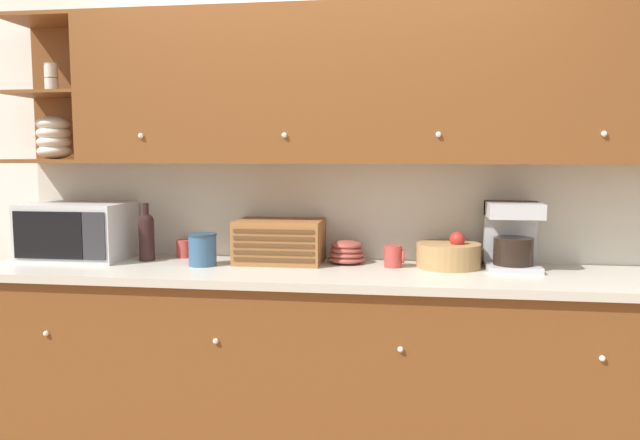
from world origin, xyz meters
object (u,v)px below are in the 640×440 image
Objects in this scene: wine_bottle at (146,234)px; mug_blue_second at (185,249)px; microwave at (77,231)px; bread_box at (280,241)px; bowl_stack_on_counter at (347,253)px; mug at (394,256)px; storage_canister at (203,249)px; coffee_maker at (512,236)px; fruit_basket at (449,255)px.

wine_bottle is 0.23m from mug_blue_second.
bread_box is (1.10, 0.05, -0.04)m from microwave.
mug_blue_second is 0.54× the size of bowl_stack_on_counter.
microwave is 4.92× the size of mug.
storage_canister reaches higher than mug_blue_second.
wine_bottle reaches higher than mug.
wine_bottle is at bearing -176.44° from bowl_stack_on_counter.
fruit_basket is at bearing 179.20° from coffee_maker.
bowl_stack_on_counter is (1.06, 0.07, -0.08)m from wine_bottle.
mug_blue_second is at bearing 175.87° from fruit_basket.
wine_bottle is 1.58m from fruit_basket.
mug is at bearing -0.44° from wine_bottle.
bowl_stack_on_counter is 0.83m from coffee_maker.
fruit_basket is (0.86, -0.01, -0.05)m from bread_box.
coffee_maker reaches higher than bread_box.
bread_box is at bearing 179.10° from fruit_basket.
storage_canister is at bearing -175.32° from coffee_maker.
storage_canister is (0.73, -0.09, -0.07)m from microwave.
mug is (1.69, 0.01, -0.10)m from microwave.
coffee_maker is at bearing 4.68° from storage_canister.
coffee_maker is at bearing -3.54° from mug_blue_second.
storage_canister is at bearing -166.53° from bowl_stack_on_counter.
wine_bottle is 1.31m from mug.
wine_bottle is 0.69× the size of bread_box.
mug_blue_second is 0.96× the size of mug.
mug_blue_second is at bearing 127.47° from storage_canister.
microwave is at bearing 173.05° from storage_canister.
mug is 0.59m from coffee_maker.
mug_blue_second is at bearing 14.55° from microwave.
bowl_stack_on_counter is at bearing 176.81° from coffee_maker.
bowl_stack_on_counter is at bearing 3.56° from wine_bottle.
microwave is at bearing -179.77° from mug.
bread_box reaches higher than bowl_stack_on_counter.
bread_box is at bearing 3.06° from wine_bottle.
storage_canister is 0.74m from bowl_stack_on_counter.
bread_box is 1.40× the size of fruit_basket.
coffee_maker reaches higher than storage_canister.
storage_canister reaches higher than bowl_stack_on_counter.
fruit_basket reaches higher than bowl_stack_on_counter.
microwave is 1.75× the size of wine_bottle.
bread_box is at bearing -9.16° from mug_blue_second.
mug is (1.14, -0.14, 0.01)m from mug_blue_second.
coffee_maker reaches higher than wine_bottle.
wine_bottle reaches higher than bread_box.
wine_bottle is at bearing -176.94° from bread_box.
bowl_stack_on_counter is at bearing 3.28° from microwave.
bread_box reaches higher than mug_blue_second.
bread_box is 1.17m from coffee_maker.
fruit_basket is (0.27, 0.03, 0.01)m from mug.
microwave is 1.21× the size of bread_box.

